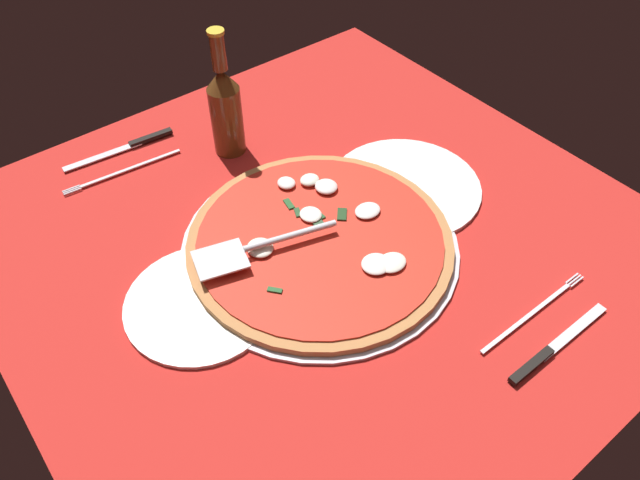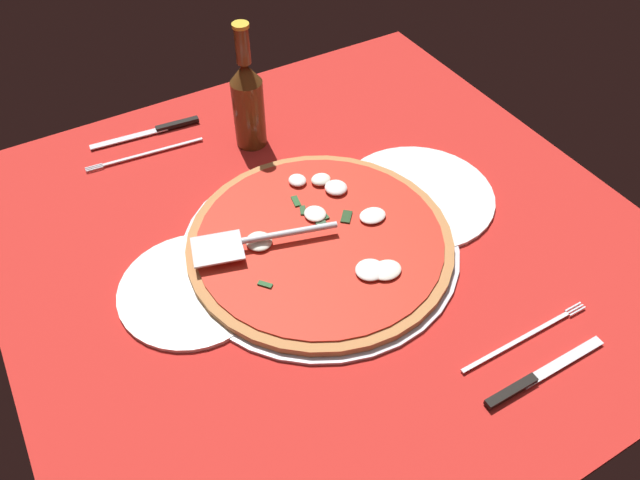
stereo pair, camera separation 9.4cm
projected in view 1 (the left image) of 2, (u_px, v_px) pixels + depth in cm
name	position (u px, v px, depth cm)	size (l,w,h in cm)	color
ground_plane	(322.00, 239.00, 97.81)	(96.32, 96.32, 0.80)	red
checker_pattern	(322.00, 237.00, 97.49)	(96.32, 96.32, 0.10)	silver
pizza_pan	(320.00, 246.00, 95.42)	(42.77, 42.77, 0.87)	silver
dinner_plate_left	(404.00, 186.00, 105.02)	(25.61, 25.61, 1.00)	white
dinner_plate_right	(201.00, 304.00, 87.61)	(21.60, 21.60, 1.00)	silver
pizza	(320.00, 240.00, 94.65)	(40.86, 40.86, 2.70)	#B97944
pizza_server	(258.00, 248.00, 90.53)	(22.14, 9.52, 1.00)	silver
place_setting_near	(126.00, 160.00, 110.19)	(22.87, 15.00, 1.40)	white
place_setting_far	(542.00, 333.00, 84.32)	(22.26, 12.05, 1.40)	white
beer_bottle	(225.00, 108.00, 105.94)	(5.61, 5.61, 23.49)	brown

